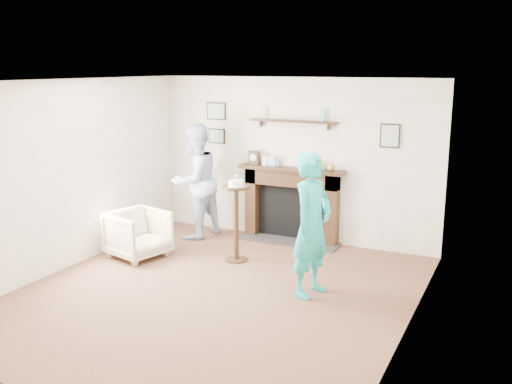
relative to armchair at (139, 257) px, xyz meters
The scene contains 6 objects.
ground 1.79m from the armchair, 23.42° to the right, with size 5.00×5.00×0.00m, color brown.
room_shell 2.31m from the armchair, ahead, with size 4.54×5.02×2.52m.
armchair is the anchor object (origin of this frame).
man 1.21m from the armchair, 79.55° to the left, with size 0.88×0.68×1.80m, color #AEBCDA.
woman 2.68m from the armchair, ahead, with size 0.62×0.41×1.71m, color #1DA9A6.
pedestal_table 1.59m from the armchair, 19.89° to the left, with size 0.38×0.38×1.22m.
Camera 1 is at (3.21, -5.53, 2.67)m, focal length 40.00 mm.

